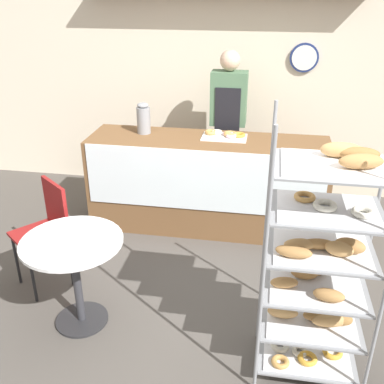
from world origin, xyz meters
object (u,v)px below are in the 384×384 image
object	(u,v)px
pastry_rack	(320,264)
cafe_table	(74,261)
coffee_carafe	(144,118)
donut_tray_counter	(226,135)
person_worker	(228,124)
cafe_chair	(47,223)

from	to	relation	value
pastry_rack	cafe_table	xyz separation A→B (m)	(-1.65, 0.17, -0.29)
pastry_rack	coffee_carafe	world-z (taller)	pastry_rack
cafe_table	coffee_carafe	xyz separation A→B (m)	(0.06, 1.71, 0.56)
cafe_table	donut_tray_counter	world-z (taller)	donut_tray_counter
pastry_rack	donut_tray_counter	bearing A→B (deg)	111.98
person_worker	cafe_table	world-z (taller)	person_worker
cafe_table	cafe_chair	world-z (taller)	cafe_chair
cafe_chair	donut_tray_counter	distance (m)	1.87
pastry_rack	donut_tray_counter	world-z (taller)	pastry_rack
person_worker	donut_tray_counter	distance (m)	0.42
person_worker	coffee_carafe	xyz separation A→B (m)	(-0.80, -0.43, 0.15)
pastry_rack	coffee_carafe	size ratio (longest dim) A/B	5.60
person_worker	cafe_table	distance (m)	2.34
pastry_rack	cafe_table	bearing A→B (deg)	174.05
pastry_rack	donut_tray_counter	size ratio (longest dim) A/B	3.99
pastry_rack	cafe_chair	size ratio (longest dim) A/B	1.94
pastry_rack	cafe_table	distance (m)	1.68
donut_tray_counter	cafe_table	bearing A→B (deg)	-117.21
cafe_chair	donut_tray_counter	bearing A→B (deg)	83.25
donut_tray_counter	coffee_carafe	bearing A→B (deg)	-179.20
cafe_table	person_worker	bearing A→B (deg)	67.96
pastry_rack	person_worker	bearing A→B (deg)	108.70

